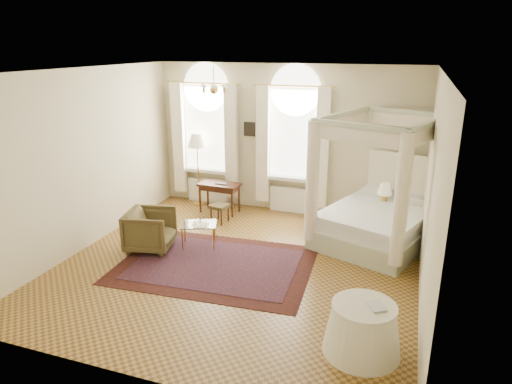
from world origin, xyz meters
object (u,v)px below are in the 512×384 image
Objects in this scene: nightstand at (385,217)px; stool at (220,207)px; writing_desk at (219,188)px; armchair at (150,230)px; floor_lamp at (197,144)px; canopy_bed at (377,216)px; side_table at (363,329)px; coffee_table at (199,226)px.

nightstand is 3.47m from stool.
nightstand is at bearing 1.55° from writing_desk.
armchair is 0.48× the size of floor_lamp.
floor_lamp is at bearing 167.68° from canopy_bed.
canopy_bed is 0.73m from nightstand.
writing_desk is 0.54× the size of floor_lamp.
canopy_bed is 2.91× the size of writing_desk.
stool is 0.24× the size of floor_lamp.
writing_desk is 0.96× the size of side_table.
armchair is at bearing -112.45° from stool.
armchair is at bearing -101.00° from writing_desk.
coffee_table is (0.36, -1.83, -0.18)m from writing_desk.
side_table is at bearing -33.46° from coffee_table.
side_table reaches higher than nightstand.
stool is (-3.41, -0.68, 0.03)m from nightstand.
armchair reaches higher than writing_desk.
nightstand is 0.73× the size of armchair.
writing_desk is 0.68m from stool.
side_table is (3.67, -4.02, -0.26)m from writing_desk.
canopy_bed is at bearing 21.62° from coffee_table.
floor_lamp reaches higher than armchair.
stool is 1.26m from coffee_table.
nightstand is 1.47× the size of stool.
coffee_table is (-3.30, -1.93, 0.11)m from nightstand.
nightstand is at bearing 30.33° from coffee_table.
stool is at bearing -168.75° from nightstand.
side_table is at bearing -87.57° from canopy_bed.
canopy_bed is 2.81× the size of side_table.
coffee_table is at bearing 146.54° from side_table.
writing_desk is at bearing -26.80° from floor_lamp.
nightstand is at bearing 79.05° from canopy_bed.
armchair reaches higher than side_table.
coffee_table is 2.64m from floor_lamp.
writing_desk is at bearing 132.45° from side_table.
coffee_table is 3.97m from side_table.
nightstand is 4.12m from side_table.
writing_desk is at bearing 113.47° from stool.
nightstand is 0.65× the size of writing_desk.
canopy_bed reaches higher than floor_lamp.
coffee_table is at bearing -84.93° from stool.
nightstand is at bearing 11.25° from stool.
armchair reaches higher than coffee_table.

